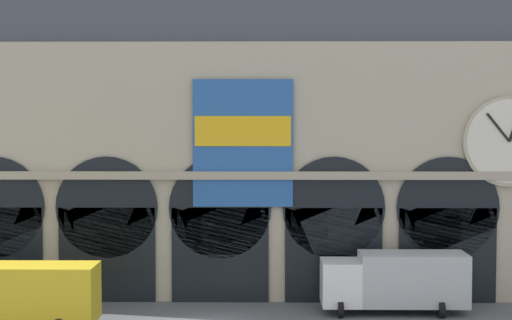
# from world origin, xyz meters

# --- Properties ---
(station_building) EXTENTS (38.53, 4.55, 18.69)m
(station_building) POSITION_xyz_m (0.04, 7.08, 8.98)
(station_building) COLOR #B2A891
(station_building) RESTS_ON ground
(box_truck_midwest) EXTENTS (7.50, 2.91, 3.12)m
(box_truck_midwest) POSITION_xyz_m (-9.22, -0.66, 1.70)
(box_truck_midwest) COLOR black
(box_truck_midwest) RESTS_ON ground
(box_truck_mideast) EXTENTS (7.50, 2.91, 3.12)m
(box_truck_mideast) POSITION_xyz_m (9.24, 2.76, 1.70)
(box_truck_mideast) COLOR white
(box_truck_mideast) RESTS_ON ground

